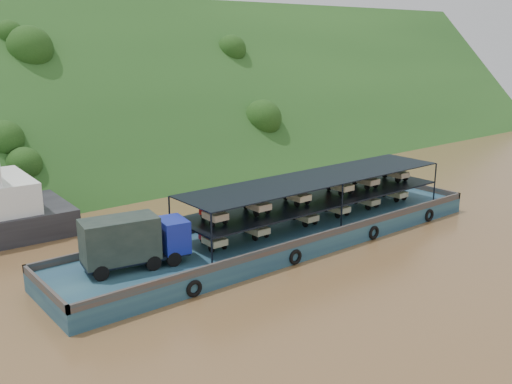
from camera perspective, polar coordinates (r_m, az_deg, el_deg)
ground at (r=44.12m, az=4.48°, el=-4.39°), size 160.00×160.00×0.00m
hillside at (r=73.62m, az=-15.03°, el=3.02°), size 140.00×39.60×39.60m
cargo_barge at (r=41.43m, az=1.87°, el=-4.03°), size 35.00×7.18×4.54m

